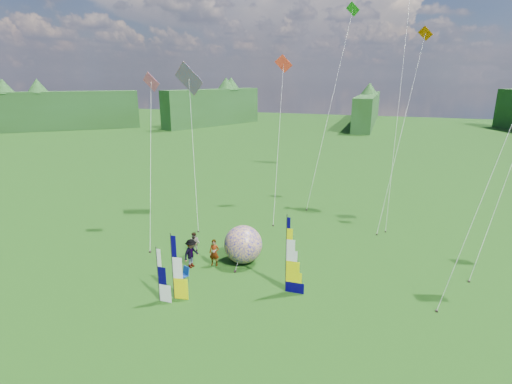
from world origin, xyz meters
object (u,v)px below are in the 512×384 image
(bol_inflatable, at_px, (243,244))
(camp_chair, at_px, (183,275))
(side_banner_left, at_px, (172,268))
(side_banner_far, at_px, (158,275))
(spectator_b, at_px, (195,243))
(spectator_d, at_px, (248,241))
(spectator_c, at_px, (191,253))
(kite_whale, at_px, (402,75))
(spectator_a, at_px, (214,253))
(feather_banner_main, at_px, (286,255))

(bol_inflatable, xyz_separation_m, camp_chair, (-2.45, -3.57, -0.79))
(side_banner_left, relative_size, side_banner_far, 1.21)
(spectator_b, distance_m, spectator_d, 3.65)
(spectator_c, xyz_separation_m, kite_whale, (11.74, 15.51, 10.79))
(side_banner_left, distance_m, spectator_d, 7.19)
(side_banner_left, distance_m, bol_inflatable, 5.78)
(side_banner_left, distance_m, kite_whale, 24.17)
(spectator_a, height_order, spectator_d, spectator_a)
(side_banner_far, bearing_deg, camp_chair, 84.63)
(spectator_a, relative_size, spectator_b, 1.14)
(side_banner_left, distance_m, spectator_a, 4.46)
(spectator_c, distance_m, kite_whale, 22.24)
(side_banner_far, distance_m, spectator_a, 4.96)
(spectator_d, bearing_deg, feather_banner_main, -176.26)
(spectator_c, relative_size, kite_whale, 0.08)
(feather_banner_main, bearing_deg, side_banner_far, -154.38)
(spectator_b, bearing_deg, side_banner_left, -79.48)
(feather_banner_main, xyz_separation_m, camp_chair, (-5.99, -0.86, -1.78))
(side_banner_left, relative_size, spectator_c, 1.97)
(feather_banner_main, height_order, side_banner_far, feather_banner_main)
(camp_chair, distance_m, kite_whale, 23.60)
(feather_banner_main, xyz_separation_m, side_banner_left, (-5.59, -2.65, -0.38))
(feather_banner_main, height_order, spectator_a, feather_banner_main)
(spectator_d, xyz_separation_m, camp_chair, (-2.25, -5.09, -0.41))
(side_banner_far, distance_m, spectator_d, 7.78)
(spectator_d, bearing_deg, spectator_a, 113.73)
(kite_whale, bearing_deg, side_banner_far, -128.58)
(side_banner_far, distance_m, camp_chair, 2.51)
(bol_inflatable, distance_m, kite_whale, 19.47)
(feather_banner_main, distance_m, spectator_c, 6.62)
(side_banner_left, xyz_separation_m, spectator_a, (0.46, 4.33, -0.98))
(spectator_b, bearing_deg, spectator_c, -74.10)
(side_banner_left, xyz_separation_m, kite_whale, (10.91, 19.16, 9.88))
(spectator_a, distance_m, spectator_b, 2.29)
(side_banner_left, bearing_deg, feather_banner_main, 17.45)
(feather_banner_main, distance_m, spectator_d, 5.81)
(bol_inflatable, height_order, spectator_d, bol_inflatable)
(bol_inflatable, xyz_separation_m, spectator_d, (-0.19, 1.52, -0.37))
(side_banner_left, bearing_deg, spectator_a, 75.99)
(side_banner_left, xyz_separation_m, side_banner_far, (-0.63, -0.46, -0.32))
(bol_inflatable, bearing_deg, camp_chair, -124.39)
(bol_inflatable, height_order, camp_chair, bol_inflatable)
(kite_whale, bearing_deg, spectator_c, -135.23)
(spectator_b, distance_m, kite_whale, 21.49)
(bol_inflatable, relative_size, spectator_c, 1.32)
(camp_chair, bearing_deg, feather_banner_main, 32.38)
(feather_banner_main, height_order, side_banner_left, feather_banner_main)
(spectator_d, height_order, kite_whale, kite_whale)
(spectator_b, relative_size, camp_chair, 1.69)
(bol_inflatable, height_order, spectator_c, bol_inflatable)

